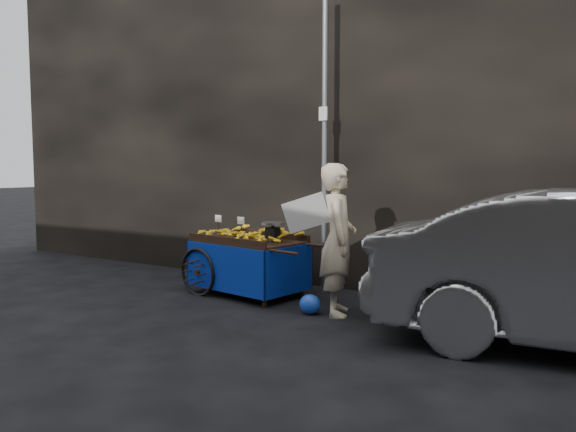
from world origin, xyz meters
The scene contains 6 objects.
ground centered at (0.00, 0.00, 0.00)m, with size 80.00×80.00×0.00m, color black.
building_wall centered at (0.39, 2.60, 2.50)m, with size 13.50×2.00×5.00m.
street_pole centered at (0.30, 1.30, 2.01)m, with size 0.12×0.10×4.00m.
banana_cart centered at (-0.54, 0.66, 0.66)m, with size 2.07×1.19×1.07m.
vendor centered at (0.97, 0.36, 0.87)m, with size 0.95×0.76×1.74m.
plastic_bag centered at (0.71, 0.19, 0.12)m, with size 0.26×0.21×0.23m, color blue.
Camera 1 is at (3.83, -5.36, 1.70)m, focal length 35.00 mm.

